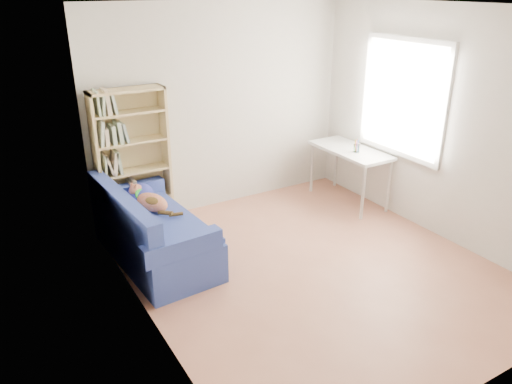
# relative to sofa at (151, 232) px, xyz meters

# --- Properties ---
(ground) EXTENTS (4.00, 4.00, 0.00)m
(ground) POSITION_rel_sofa_xyz_m (1.37, -1.04, -0.32)
(ground) COLOR #A4624A
(ground) RESTS_ON ground
(room_shell) EXTENTS (3.54, 4.04, 2.62)m
(room_shell) POSITION_rel_sofa_xyz_m (1.47, -1.00, 1.32)
(room_shell) COLOR silver
(room_shell) RESTS_ON ground
(sofa) EXTENTS (0.92, 1.74, 0.83)m
(sofa) POSITION_rel_sofa_xyz_m (0.00, 0.00, 0.00)
(sofa) COLOR navy
(sofa) RESTS_ON ground
(bookshelf) EXTENTS (0.85, 0.26, 1.70)m
(bookshelf) POSITION_rel_sofa_xyz_m (0.11, 0.82, 0.47)
(bookshelf) COLOR tan
(bookshelf) RESTS_ON ground
(desk) EXTENTS (0.53, 1.17, 0.75)m
(desk) POSITION_rel_sofa_xyz_m (2.83, 0.12, 0.35)
(desk) COLOR white
(desk) RESTS_ON ground
(pen_cup) EXTENTS (0.09, 0.09, 0.17)m
(pen_cup) POSITION_rel_sofa_xyz_m (2.81, -0.01, 0.49)
(pen_cup) COLOR white
(pen_cup) RESTS_ON desk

